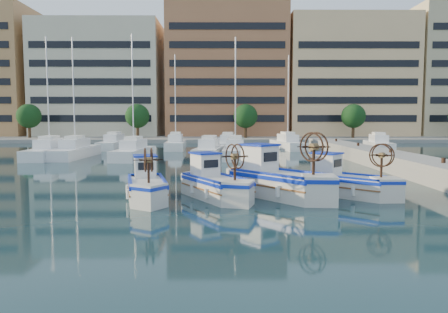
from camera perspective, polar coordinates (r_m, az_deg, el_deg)
ground at (r=19.72m, az=-0.28°, el=-6.12°), size 300.00×300.00×0.00m
quay at (r=30.46m, az=24.98°, el=-1.51°), size 3.00×60.00×1.20m
waterfront at (r=85.21m, az=5.99°, el=9.88°), size 180.00×40.00×25.60m
yacht_marina at (r=47.89m, az=-4.11°, el=1.06°), size 38.69×22.56×11.50m
fishing_boat_a at (r=20.84m, az=-10.09°, el=-3.63°), size 2.51×4.23×2.56m
fishing_boat_b at (r=20.84m, az=-1.21°, el=-3.45°), size 3.56×4.46×2.70m
fishing_boat_c at (r=21.32m, az=6.92°, el=-2.91°), size 4.75×5.10×3.21m
fishing_boat_d at (r=22.28m, az=15.44°, el=-3.11°), size 4.18×4.00×2.66m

